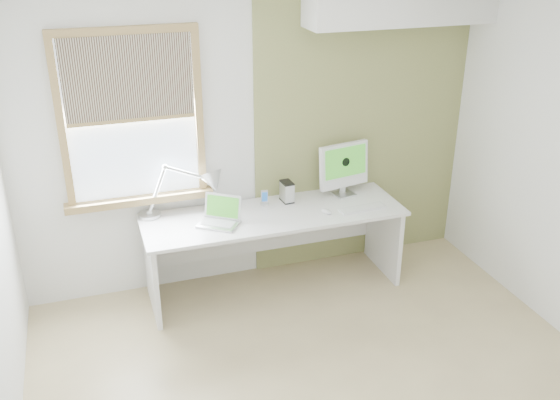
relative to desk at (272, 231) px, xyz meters
name	(u,v)px	position (x,y,z in m)	size (l,w,h in m)	color
room	(335,222)	(-0.05, -1.44, 0.77)	(4.04, 3.54, 2.64)	tan
accent_wall	(362,125)	(0.95, 0.30, 0.77)	(2.00, 0.02, 2.60)	olive
window	(132,120)	(-1.05, 0.27, 1.01)	(1.20, 0.14, 1.42)	olive
desk	(272,231)	(0.00, 0.00, 0.00)	(2.20, 0.70, 0.73)	white
desk_lamp	(201,186)	(-0.56, 0.16, 0.43)	(0.77, 0.31, 0.44)	silver
laptop	(220,217)	(-0.47, -0.10, 0.25)	(0.40, 0.38, 0.22)	silver
phone_dock	(265,201)	(-0.02, 0.12, 0.23)	(0.08, 0.08, 0.14)	silver
external_drive	(287,192)	(0.18, 0.13, 0.29)	(0.10, 0.15, 0.18)	silver
imac	(344,166)	(0.71, 0.13, 0.46)	(0.49, 0.20, 0.47)	silver
keyboard	(363,208)	(0.74, -0.22, 0.20)	(0.42, 0.14, 0.02)	white
mouse	(327,211)	(0.42, -0.20, 0.21)	(0.06, 0.11, 0.03)	white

